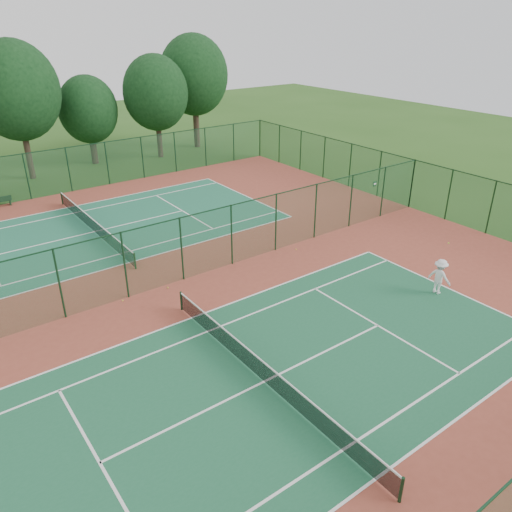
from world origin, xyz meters
The scene contains 15 objects.
ground centered at (0.00, 0.00, 0.00)m, with size 120.00×120.00×0.00m, color #2A531A.
red_pad centered at (0.00, 0.00, 0.01)m, with size 40.00×36.00×0.01m, color brown.
court_near centered at (0.00, -9.00, 0.01)m, with size 23.77×10.97×0.01m, color #1C5A3A.
court_far centered at (0.00, 9.00, 0.01)m, with size 23.77×10.97×0.01m, color #21684A.
fence_north centered at (0.00, 18.00, 1.76)m, with size 40.00×0.09×3.50m.
fence_east centered at (20.00, 0.00, 1.76)m, with size 0.09×36.00×3.50m.
fence_divider centered at (0.00, 0.00, 1.76)m, with size 40.00×0.09×3.50m.
tennis_net_near centered at (0.00, -9.00, 0.54)m, with size 0.10×12.90×0.97m.
tennis_net_far centered at (0.00, 9.00, 0.54)m, with size 0.10×12.90×0.97m.
player_near centered at (11.04, -8.77, 0.93)m, with size 1.18×0.68×1.82m, color white.
bench centered at (-3.61, 17.51, 0.42)m, with size 1.28×0.39×0.79m.
stray_ball_a centered at (0.42, -0.37, 0.04)m, with size 0.07×0.07×0.07m, color #CFE735.
stray_ball_b centered at (8.66, -0.75, 0.04)m, with size 0.07×0.07×0.07m, color yellow.
stray_ball_c centered at (-1.94, -0.22, 0.04)m, with size 0.07×0.07×0.07m, color #EAF438.
evergreen_row centered at (0.50, 24.25, 0.00)m, with size 39.00×5.00×12.00m, color black, non-canonical shape.
Camera 1 is at (-9.08, -20.82, 12.55)m, focal length 35.00 mm.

